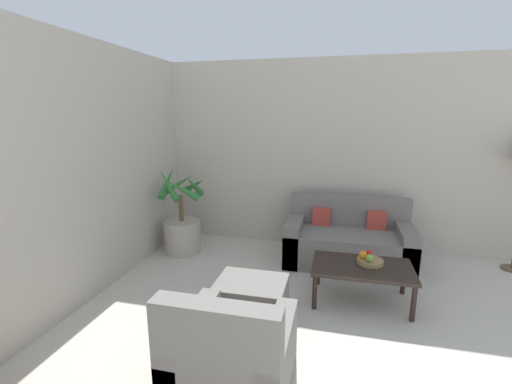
{
  "coord_description": "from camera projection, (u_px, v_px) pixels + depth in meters",
  "views": [
    {
      "loc": [
        -1.1,
        1.64,
        1.93
      ],
      "look_at": [
        -2.06,
        5.63,
        1.0
      ],
      "focal_mm": 24.0,
      "sensor_mm": 36.0,
      "label": 1
    }
  ],
  "objects": [
    {
      "name": "sofa_loveseat",
      "position": [
        347.0,
        242.0,
        4.53
      ],
      "size": [
        1.6,
        0.84,
        0.84
      ],
      "color": "slate",
      "rests_on": "ground_plane"
    },
    {
      "name": "potted_palm",
      "position": [
        182.0,
        226.0,
        4.85
      ],
      "size": [
        0.71,
        0.73,
        1.23
      ],
      "color": "#ADA393",
      "rests_on": "ground_plane"
    },
    {
      "name": "coffee_table",
      "position": [
        362.0,
        270.0,
        3.56
      ],
      "size": [
        1.02,
        0.62,
        0.4
      ],
      "color": "black",
      "rests_on": "ground_plane"
    },
    {
      "name": "fruit_bowl",
      "position": [
        370.0,
        261.0,
        3.61
      ],
      "size": [
        0.27,
        0.27,
        0.04
      ],
      "color": "#997A4C",
      "rests_on": "coffee_table"
    },
    {
      "name": "wall_back",
      "position": [
        421.0,
        159.0,
        4.64
      ],
      "size": [
        8.78,
        0.06,
        2.7
      ],
      "color": "#BCB2A3",
      "rests_on": "ground_plane"
    },
    {
      "name": "armchair",
      "position": [
        232.0,
        356.0,
        2.41
      ],
      "size": [
        0.81,
        0.85,
        0.85
      ],
      "color": "slate",
      "rests_on": "ground_plane"
    },
    {
      "name": "apple_green",
      "position": [
        370.0,
        258.0,
        3.53
      ],
      "size": [
        0.08,
        0.08,
        0.08
      ],
      "color": "olive",
      "rests_on": "fruit_bowl"
    },
    {
      "name": "orange_fruit",
      "position": [
        363.0,
        255.0,
        3.62
      ],
      "size": [
        0.08,
        0.08,
        0.08
      ],
      "color": "orange",
      "rests_on": "fruit_bowl"
    },
    {
      "name": "ottoman",
      "position": [
        251.0,
        301.0,
        3.23
      ],
      "size": [
        0.65,
        0.51,
        0.41
      ],
      "color": "slate",
      "rests_on": "ground_plane"
    },
    {
      "name": "apple_red",
      "position": [
        369.0,
        253.0,
        3.67
      ],
      "size": [
        0.07,
        0.07,
        0.07
      ],
      "color": "red",
      "rests_on": "fruit_bowl"
    }
  ]
}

